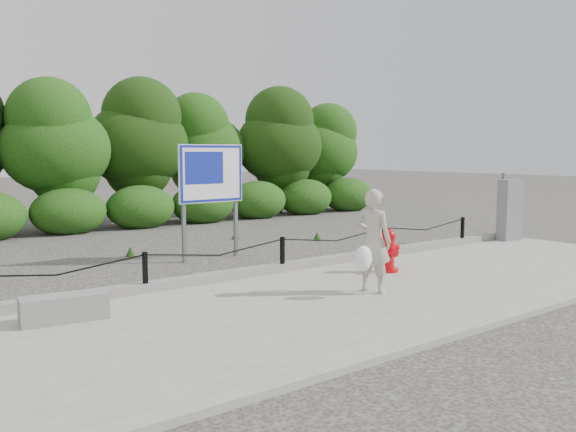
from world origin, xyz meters
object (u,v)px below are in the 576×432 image
(fire_hydrant, at_px, (388,251))
(pedestrian, at_px, (373,242))
(utility_cabinet, at_px, (510,210))
(advertising_sign, at_px, (211,179))
(concrete_block, at_px, (64,308))

(fire_hydrant, distance_m, pedestrian, 1.64)
(fire_hydrant, xyz_separation_m, utility_cabinet, (4.97, 0.83, 0.34))
(pedestrian, bearing_deg, advertising_sign, -13.80)
(fire_hydrant, height_order, utility_cabinet, utility_cabinet)
(concrete_block, bearing_deg, utility_cabinet, 2.78)
(pedestrian, distance_m, advertising_sign, 4.23)
(utility_cabinet, height_order, advertising_sign, advertising_sign)
(concrete_block, relative_size, advertising_sign, 0.45)
(concrete_block, bearing_deg, advertising_sign, 37.47)
(fire_hydrant, distance_m, concrete_block, 5.36)
(fire_hydrant, relative_size, utility_cabinet, 0.49)
(utility_cabinet, xyz_separation_m, advertising_sign, (-6.49, 2.43, 0.81))
(concrete_block, relative_size, utility_cabinet, 0.65)
(pedestrian, height_order, advertising_sign, advertising_sign)
(concrete_block, xyz_separation_m, advertising_sign, (3.82, 2.93, 1.35))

